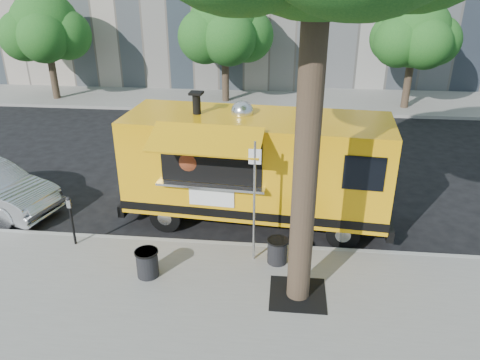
{
  "coord_description": "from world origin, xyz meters",
  "views": [
    {
      "loc": [
        2.2,
        -10.98,
        6.6
      ],
      "look_at": [
        1.06,
        0.0,
        1.51
      ],
      "focal_mm": 35.0,
      "sensor_mm": 36.0,
      "label": 1
    }
  ],
  "objects_px": {
    "far_tree_c": "(415,33)",
    "parking_meter": "(71,215)",
    "far_tree_a": "(45,27)",
    "sign_post": "(254,196)",
    "trash_bin_right": "(277,250)",
    "trash_bin_left": "(147,263)",
    "far_tree_b": "(225,27)",
    "food_truck": "(255,166)"
  },
  "relations": [
    {
      "from": "sign_post",
      "to": "food_truck",
      "type": "relative_size",
      "value": 0.4
    },
    {
      "from": "trash_bin_right",
      "to": "far_tree_a",
      "type": "bearing_deg",
      "value": 131.04
    },
    {
      "from": "far_tree_b",
      "to": "parking_meter",
      "type": "relative_size",
      "value": 4.12
    },
    {
      "from": "far_tree_c",
      "to": "trash_bin_right",
      "type": "distance_m",
      "value": 15.55
    },
    {
      "from": "far_tree_b",
      "to": "trash_bin_right",
      "type": "relative_size",
      "value": 9.03
    },
    {
      "from": "far_tree_c",
      "to": "parking_meter",
      "type": "bearing_deg",
      "value": -128.66
    },
    {
      "from": "sign_post",
      "to": "trash_bin_right",
      "type": "relative_size",
      "value": 4.93
    },
    {
      "from": "far_tree_b",
      "to": "trash_bin_right",
      "type": "bearing_deg",
      "value": -77.72
    },
    {
      "from": "food_truck",
      "to": "trash_bin_left",
      "type": "xyz_separation_m",
      "value": [
        -2.19,
        -3.03,
        -1.2
      ]
    },
    {
      "from": "far_tree_c",
      "to": "trash_bin_left",
      "type": "distance_m",
      "value": 17.56
    },
    {
      "from": "far_tree_a",
      "to": "sign_post",
      "type": "bearing_deg",
      "value": -50.17
    },
    {
      "from": "far_tree_c",
      "to": "sign_post",
      "type": "distance_m",
      "value": 15.48
    },
    {
      "from": "far_tree_a",
      "to": "food_truck",
      "type": "distance_m",
      "value": 16.49
    },
    {
      "from": "far_tree_b",
      "to": "trash_bin_right",
      "type": "distance_m",
      "value": 15.04
    },
    {
      "from": "far_tree_a",
      "to": "trash_bin_left",
      "type": "xyz_separation_m",
      "value": [
        9.21,
        -14.75,
        -3.28
      ]
    },
    {
      "from": "far_tree_a",
      "to": "parking_meter",
      "type": "xyz_separation_m",
      "value": [
        7.0,
        -13.65,
        -2.79
      ]
    },
    {
      "from": "far_tree_a",
      "to": "sign_post",
      "type": "distance_m",
      "value": 18.14
    },
    {
      "from": "far_tree_b",
      "to": "food_truck",
      "type": "xyz_separation_m",
      "value": [
        2.4,
        -12.13,
        -2.14
      ]
    },
    {
      "from": "parking_meter",
      "to": "trash_bin_left",
      "type": "xyz_separation_m",
      "value": [
        2.21,
        -1.1,
        -0.49
      ]
    },
    {
      "from": "far_tree_a",
      "to": "trash_bin_left",
      "type": "bearing_deg",
      "value": -58.02
    },
    {
      "from": "far_tree_c",
      "to": "trash_bin_left",
      "type": "xyz_separation_m",
      "value": [
        -8.79,
        -14.85,
        -3.23
      ]
    },
    {
      "from": "trash_bin_left",
      "to": "parking_meter",
      "type": "bearing_deg",
      "value": 153.47
    },
    {
      "from": "far_tree_b",
      "to": "far_tree_c",
      "type": "distance_m",
      "value": 9.01
    },
    {
      "from": "far_tree_b",
      "to": "far_tree_a",
      "type": "bearing_deg",
      "value": -177.46
    },
    {
      "from": "sign_post",
      "to": "food_truck",
      "type": "bearing_deg",
      "value": 93.92
    },
    {
      "from": "far_tree_b",
      "to": "far_tree_c",
      "type": "height_order",
      "value": "far_tree_b"
    },
    {
      "from": "far_tree_c",
      "to": "trash_bin_right",
      "type": "xyz_separation_m",
      "value": [
        -5.88,
        -14.02,
        -3.24
      ]
    },
    {
      "from": "far_tree_b",
      "to": "trash_bin_left",
      "type": "height_order",
      "value": "far_tree_b"
    },
    {
      "from": "food_truck",
      "to": "trash_bin_right",
      "type": "height_order",
      "value": "food_truck"
    },
    {
      "from": "far_tree_b",
      "to": "far_tree_c",
      "type": "xyz_separation_m",
      "value": [
        9.0,
        -0.3,
        -0.12
      ]
    },
    {
      "from": "sign_post",
      "to": "food_truck",
      "type": "height_order",
      "value": "food_truck"
    },
    {
      "from": "far_tree_b",
      "to": "trash_bin_left",
      "type": "relative_size",
      "value": 8.54
    },
    {
      "from": "parking_meter",
      "to": "far_tree_b",
      "type": "bearing_deg",
      "value": 81.9
    },
    {
      "from": "far_tree_c",
      "to": "trash_bin_right",
      "type": "height_order",
      "value": "far_tree_c"
    },
    {
      "from": "trash_bin_left",
      "to": "trash_bin_right",
      "type": "xyz_separation_m",
      "value": [
        2.91,
        0.83,
        -0.02
      ]
    },
    {
      "from": "trash_bin_left",
      "to": "far_tree_a",
      "type": "bearing_deg",
      "value": 121.98
    },
    {
      "from": "far_tree_a",
      "to": "far_tree_c",
      "type": "xyz_separation_m",
      "value": [
        18.0,
        0.1,
        -0.06
      ]
    },
    {
      "from": "parking_meter",
      "to": "food_truck",
      "type": "xyz_separation_m",
      "value": [
        4.4,
        1.92,
        0.71
      ]
    },
    {
      "from": "far_tree_a",
      "to": "far_tree_b",
      "type": "distance_m",
      "value": 9.01
    },
    {
      "from": "far_tree_c",
      "to": "sign_post",
      "type": "xyz_separation_m",
      "value": [
        -6.45,
        -13.95,
        -1.87
      ]
    },
    {
      "from": "far_tree_b",
      "to": "sign_post",
      "type": "relative_size",
      "value": 1.83
    },
    {
      "from": "far_tree_b",
      "to": "parking_meter",
      "type": "distance_m",
      "value": 14.48
    }
  ]
}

